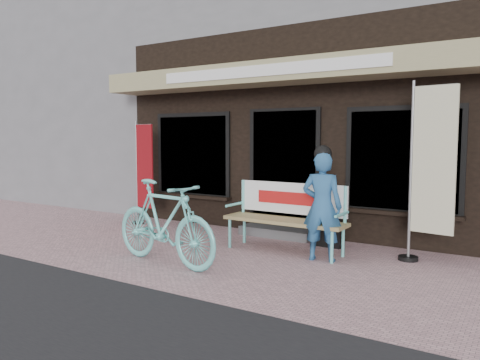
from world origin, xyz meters
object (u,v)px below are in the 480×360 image
Objects in this scene: person at (322,204)px; menu_stand at (326,215)px; bicycle at (164,223)px; nobori_cream at (430,170)px; nobori_red at (143,172)px; bench at (287,211)px.

person is 0.87m from menu_stand.
bicycle is at bearing -123.23° from menu_stand.
menu_stand is at bearing -178.35° from nobori_cream.
nobori_cream is (5.20, -0.04, 0.23)m from nobori_red.
nobori_red is (-2.24, 1.95, 0.47)m from bicycle.
menu_stand is (0.40, 0.54, -0.10)m from bench.
person is 2.15m from bicycle.
menu_stand is at bearing -27.11° from bicycle.
bench is at bearing -161.08° from nobori_cream.
menu_stand is at bearing 9.34° from nobori_red.
bench is at bearing 0.31° from nobori_red.
nobori_red is 2.07× the size of menu_stand.
nobori_red is (-3.94, 0.65, 0.25)m from person.
nobori_cream reaches higher than bicycle.
person is 1.64× the size of menu_stand.
bicycle is at bearing -123.23° from bench.
bench is 1.00× the size of bicycle.
bicycle is 3.00m from nobori_red.
nobori_red reaches higher than bench.
menu_stand is (-1.51, 0.17, -0.77)m from nobori_cream.
nobori_cream is (2.97, 1.91, 0.70)m from bicycle.
person reaches higher than menu_stand.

